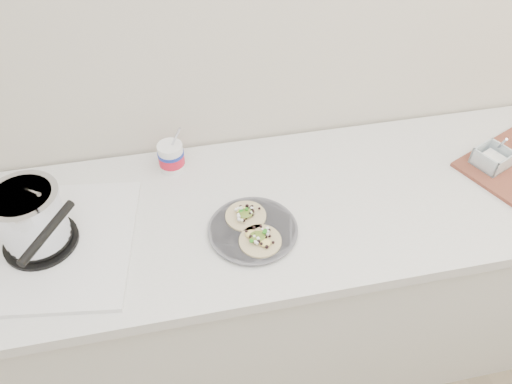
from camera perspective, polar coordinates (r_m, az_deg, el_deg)
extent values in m
cube|color=beige|center=(1.52, -0.59, 17.50)|extent=(3.50, 0.05, 2.60)
cube|color=silver|center=(1.89, 1.37, -11.08)|extent=(2.40, 0.62, 0.86)
cube|color=silver|center=(1.53, 1.82, -2.16)|extent=(2.44, 0.66, 0.04)
cube|color=silver|center=(1.53, -23.17, -5.50)|extent=(0.56, 0.53, 0.01)
cylinder|color=black|center=(1.52, -23.31, -5.17)|extent=(0.20, 0.20, 0.01)
torus|color=black|center=(1.51, -23.47, -4.79)|extent=(0.18, 0.18, 0.02)
cylinder|color=silver|center=(1.45, -24.45, -2.51)|extent=(0.18, 0.18, 0.16)
cylinder|color=#525259|center=(1.44, -0.37, -4.41)|extent=(0.25, 0.25, 0.01)
cylinder|color=#525259|center=(1.44, -0.37, -4.28)|extent=(0.26, 0.26, 0.00)
cylinder|color=white|center=(1.63, -9.66, 3.94)|extent=(0.08, 0.08, 0.10)
cylinder|color=red|center=(1.63, -9.66, 3.90)|extent=(0.08, 0.08, 0.04)
cylinder|color=#192D99|center=(1.62, -9.73, 4.40)|extent=(0.08, 0.08, 0.01)
cube|color=white|center=(1.79, 25.31, 3.35)|extent=(0.06, 0.06, 0.03)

